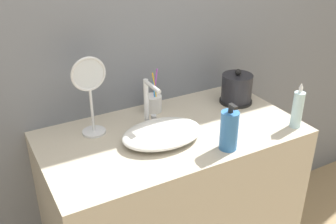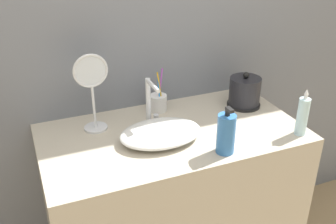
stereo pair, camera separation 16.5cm
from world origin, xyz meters
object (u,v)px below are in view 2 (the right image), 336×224
(toothbrush_cup, at_px, (158,102))
(electric_kettle, at_px, (245,93))
(faucet, at_px, (150,101))
(lotion_bottle, at_px, (226,134))
(shampoo_bottle, at_px, (302,116))
(vanity_mirror, at_px, (92,87))

(toothbrush_cup, bearing_deg, electric_kettle, -15.30)
(faucet, height_order, lotion_bottle, faucet)
(toothbrush_cup, xyz_separation_m, lotion_bottle, (0.11, -0.44, 0.04))
(shampoo_bottle, xyz_separation_m, vanity_mirror, (-0.80, 0.38, 0.11))
(shampoo_bottle, relative_size, vanity_mirror, 0.61)
(faucet, bearing_deg, electric_kettle, 1.62)
(electric_kettle, height_order, lotion_bottle, lotion_bottle)
(electric_kettle, distance_m, shampoo_bottle, 0.34)
(lotion_bottle, bearing_deg, electric_kettle, 48.39)
(electric_kettle, bearing_deg, shampoo_bottle, -77.26)
(electric_kettle, relative_size, toothbrush_cup, 0.82)
(toothbrush_cup, xyz_separation_m, shampoo_bottle, (0.48, -0.44, 0.04))
(faucet, height_order, shampoo_bottle, faucet)
(electric_kettle, xyz_separation_m, toothbrush_cup, (-0.41, 0.11, -0.02))
(lotion_bottle, distance_m, vanity_mirror, 0.59)
(faucet, distance_m, lotion_bottle, 0.38)
(electric_kettle, relative_size, lotion_bottle, 0.88)
(faucet, relative_size, lotion_bottle, 1.10)
(shampoo_bottle, bearing_deg, toothbrush_cup, 137.52)
(toothbrush_cup, distance_m, lotion_bottle, 0.46)
(toothbrush_cup, height_order, shampoo_bottle, toothbrush_cup)
(electric_kettle, height_order, toothbrush_cup, toothbrush_cup)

